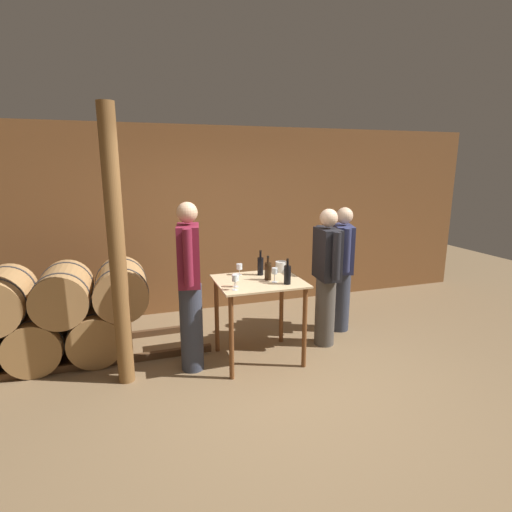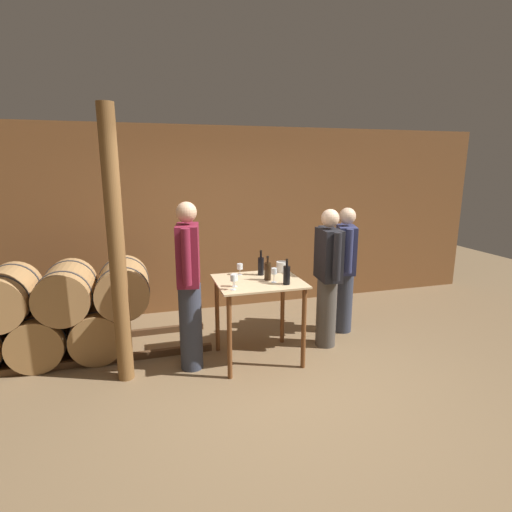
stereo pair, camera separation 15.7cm
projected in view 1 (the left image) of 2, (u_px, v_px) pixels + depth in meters
The scene contains 16 objects.
ground_plane at pixel (288, 388), 3.94m from camera, with size 14.00×14.00×0.00m, color brown.
back_wall at pixel (225, 220), 5.96m from camera, with size 8.40×0.05×2.70m.
barrel_rack at pixel (51, 316), 4.40m from camera, with size 3.72×0.82×1.08m.
tasting_table at pixel (259, 297), 4.38m from camera, with size 0.93×0.79×0.92m.
wooden_post at pixel (117, 251), 3.78m from camera, with size 0.16×0.16×2.70m.
wine_bottle_far_left at pixel (260, 265), 4.53m from camera, with size 0.07×0.07×0.29m.
wine_bottle_left at pixel (268, 271), 4.33m from camera, with size 0.07×0.07×0.27m.
wine_bottle_center at pixel (287, 274), 4.19m from camera, with size 0.07×0.07×0.27m.
wine_glass_near_left at pixel (235, 279), 3.98m from camera, with size 0.06×0.06×0.16m.
wine_glass_near_center at pixel (236, 278), 4.09m from camera, with size 0.06×0.06×0.14m.
wine_glass_near_right at pixel (239, 267), 4.54m from camera, with size 0.07×0.07×0.13m.
wine_glass_far_side at pixel (275, 272), 4.25m from camera, with size 0.06×0.06×0.16m.
ice_bucket at pixel (281, 267), 4.68m from camera, with size 0.13×0.13×0.12m.
person_host at pixel (190, 284), 4.11m from camera, with size 0.29×0.58×1.80m.
person_visitor_with_scarf at pixel (326, 275), 4.73m from camera, with size 0.25×0.59×1.66m.
person_visitor_bearded at pixel (342, 267), 5.17m from camera, with size 0.34×0.56×1.63m.
Camera 1 is at (-1.41, -3.27, 2.15)m, focal length 28.00 mm.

